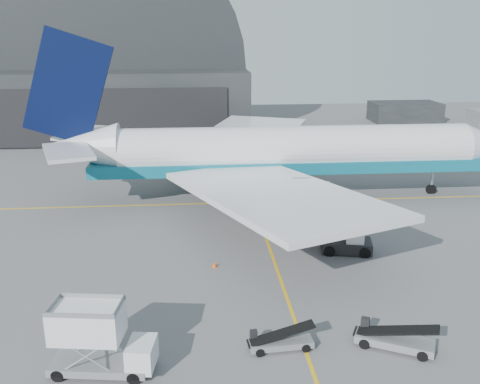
{
  "coord_description": "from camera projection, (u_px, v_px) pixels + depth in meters",
  "views": [
    {
      "loc": [
        -6.52,
        -37.79,
        19.23
      ],
      "look_at": [
        -2.45,
        9.61,
        4.5
      ],
      "focal_mm": 40.0,
      "sensor_mm": 36.0,
      "label": 1
    }
  ],
  "objects": [
    {
      "name": "traffic_cone",
      "position": [
        215.0,
        264.0,
        44.61
      ],
      "size": [
        0.37,
        0.37,
        0.54
      ],
      "color": "#F74A07",
      "rests_on": "ground"
    },
    {
      "name": "airliner",
      "position": [
        276.0,
        152.0,
        61.33
      ],
      "size": [
        55.62,
        53.94,
        19.52
      ],
      "color": "white",
      "rests_on": "ground"
    },
    {
      "name": "hangar",
      "position": [
        110.0,
        81.0,
        99.38
      ],
      "size": [
        50.0,
        28.3,
        28.0
      ],
      "color": "black",
      "rests_on": "ground"
    },
    {
      "name": "catering_truck",
      "position": [
        98.0,
        340.0,
        30.54
      ],
      "size": [
        6.3,
        3.06,
        4.16
      ],
      "rotation": [
        0.0,
        0.0,
        -0.14
      ],
      "color": "gray",
      "rests_on": "ground"
    },
    {
      "name": "distant_bldg_a",
      "position": [
        404.0,
        121.0,
        113.83
      ],
      "size": [
        14.0,
        8.0,
        4.0
      ],
      "primitive_type": "cube",
      "color": "black",
      "rests_on": "ground"
    },
    {
      "name": "pushback_tug",
      "position": [
        348.0,
        244.0,
        47.56
      ],
      "size": [
        4.75,
        3.32,
        2.02
      ],
      "rotation": [
        0.0,
        0.0,
        -0.2
      ],
      "color": "black",
      "rests_on": "ground"
    },
    {
      "name": "belt_loader_a",
      "position": [
        280.0,
        341.0,
        33.27
      ],
      "size": [
        4.29,
        1.76,
        1.62
      ],
      "rotation": [
        0.0,
        0.0,
        0.08
      ],
      "color": "gray",
      "rests_on": "ground"
    },
    {
      "name": "taxi_lines",
      "position": [
        261.0,
        225.0,
        54.24
      ],
      "size": [
        80.0,
        42.12,
        0.02
      ],
      "color": "gold",
      "rests_on": "ground"
    },
    {
      "name": "belt_loader_b",
      "position": [
        394.0,
        339.0,
        33.32
      ],
      "size": [
        5.0,
        3.6,
        1.93
      ],
      "rotation": [
        0.0,
        0.0,
        -0.47
      ],
      "color": "gray",
      "rests_on": "ground"
    },
    {
      "name": "ground",
      "position": [
        281.0,
        281.0,
        42.19
      ],
      "size": [
        200.0,
        200.0,
        0.0
      ],
      "primitive_type": "plane",
      "color": "#565659",
      "rests_on": "ground"
    }
  ]
}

